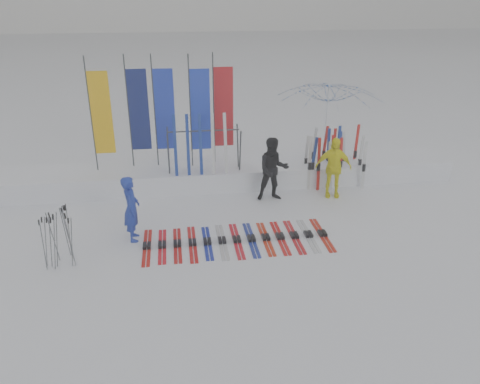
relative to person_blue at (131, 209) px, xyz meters
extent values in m
plane|color=white|center=(2.33, -1.50, -0.79)|extent=(120.00, 120.00, 0.00)
cube|color=white|center=(2.33, 3.10, -0.49)|extent=(14.00, 1.60, 0.60)
imported|color=#1A2F9D|center=(0.00, 0.00, 0.00)|extent=(0.40, 0.59, 1.57)
imported|color=black|center=(3.68, 1.76, 0.10)|extent=(0.87, 0.68, 1.77)
imported|color=#FFFA10|center=(5.38, 1.75, 0.07)|extent=(1.06, 0.60, 1.71)
imported|color=white|center=(5.79, 3.76, 0.66)|extent=(3.32, 3.38, 2.89)
cube|color=red|center=(0.31, -0.46, -0.75)|extent=(0.17, 1.67, 0.07)
cube|color=red|center=(0.65, -0.46, -0.75)|extent=(0.17, 1.58, 0.07)
cube|color=#B5130E|center=(0.99, -0.46, -0.75)|extent=(0.17, 1.60, 0.07)
cube|color=#B8110E|center=(1.34, -0.46, -0.75)|extent=(0.17, 1.68, 0.07)
cube|color=navy|center=(1.68, -0.46, -0.75)|extent=(0.17, 1.57, 0.07)
cube|color=#AFB1B6|center=(2.03, -0.46, -0.75)|extent=(0.17, 1.67, 0.07)
cube|color=red|center=(2.37, -0.46, -0.75)|extent=(0.17, 1.69, 0.07)
cube|color=navy|center=(2.71, -0.46, -0.75)|extent=(0.17, 1.67, 0.07)
cube|color=red|center=(3.06, -0.46, -0.75)|extent=(0.17, 1.62, 0.07)
cube|color=red|center=(3.40, -0.46, -0.75)|extent=(0.17, 1.63, 0.07)
cube|color=#B10E13|center=(3.74, -0.46, -0.75)|extent=(0.17, 1.65, 0.07)
cube|color=#B6B8BD|center=(4.09, -0.46, -0.75)|extent=(0.17, 1.63, 0.07)
cube|color=#B61B0E|center=(4.43, -0.46, -0.75)|extent=(0.17, 1.66, 0.07)
cylinder|color=#595B60|center=(-1.70, -1.12, -0.18)|extent=(0.07, 0.10, 1.21)
cylinder|color=#595B60|center=(-1.16, -1.04, -0.20)|extent=(0.16, 0.08, 1.16)
cylinder|color=#595B60|center=(-1.59, -0.98, -0.19)|extent=(0.14, 0.04, 1.18)
cylinder|color=#595B60|center=(-1.31, -0.54, -0.17)|extent=(0.05, 0.06, 1.24)
cylinder|color=#595B60|center=(-1.59, -0.79, -0.18)|extent=(0.11, 0.11, 1.20)
cylinder|color=#595B60|center=(-1.38, -0.56, -0.19)|extent=(0.08, 0.07, 1.18)
cylinder|color=#595B60|center=(-1.69, -0.96, -0.19)|extent=(0.16, 0.06, 1.18)
cylinder|color=#595B60|center=(-1.33, -0.55, -0.17)|extent=(0.05, 0.16, 1.23)
cylinder|color=#595B60|center=(-1.23, -0.97, -0.16)|extent=(0.13, 0.07, 1.25)
cylinder|color=#595B60|center=(-1.51, -1.02, -0.19)|extent=(0.14, 0.15, 1.18)
cylinder|color=#595B60|center=(-1.48, -0.92, -0.18)|extent=(0.14, 0.15, 1.21)
cylinder|color=#383A3F|center=(-1.18, 3.20, 1.41)|extent=(0.04, 0.04, 3.20)
cube|color=#EFB20C|center=(-0.89, 3.20, 1.46)|extent=(0.55, 0.03, 2.30)
cylinder|color=#383A3F|center=(-0.17, 3.41, 1.41)|extent=(0.04, 0.04, 3.20)
cube|color=#0C1759|center=(0.12, 3.41, 1.46)|extent=(0.55, 0.03, 2.30)
cylinder|color=#383A3F|center=(0.55, 3.36, 1.41)|extent=(0.04, 0.04, 3.20)
cube|color=#172EB2|center=(0.84, 3.36, 1.46)|extent=(0.55, 0.03, 2.30)
cylinder|color=#383A3F|center=(1.55, 3.18, 1.41)|extent=(0.04, 0.04, 3.20)
cube|color=#1933BE|center=(1.84, 3.18, 1.46)|extent=(0.55, 0.03, 2.30)
cylinder|color=#383A3F|center=(2.24, 3.41, 1.41)|extent=(0.04, 0.04, 3.20)
cube|color=#B41319|center=(2.53, 3.41, 1.46)|extent=(0.55, 0.03, 2.30)
cylinder|color=#383A3F|center=(0.87, 2.45, 0.44)|extent=(0.04, 0.30, 1.23)
cylinder|color=#383A3F|center=(0.87, 2.95, 0.44)|extent=(0.04, 0.30, 1.23)
cylinder|color=#383A3F|center=(2.87, 2.45, 0.44)|extent=(0.04, 0.30, 1.23)
cylinder|color=#383A3F|center=(2.87, 2.95, 0.44)|extent=(0.04, 0.30, 1.23)
cylinder|color=#383A3F|center=(1.87, 2.70, 0.99)|extent=(2.00, 0.04, 0.04)
cube|color=silver|center=(6.46, 2.50, -0.04)|extent=(0.09, 0.04, 1.50)
cube|color=silver|center=(6.10, 2.91, -0.04)|extent=(0.09, 0.03, 1.50)
cube|color=silver|center=(5.44, 2.16, -0.05)|extent=(0.09, 0.04, 1.47)
cube|color=navy|center=(4.98, 2.34, 0.00)|extent=(0.09, 0.03, 1.58)
cube|color=silver|center=(4.87, 2.31, 0.02)|extent=(0.09, 0.03, 1.61)
cube|color=navy|center=(5.92, 2.95, 0.06)|extent=(0.09, 0.03, 1.69)
cube|color=red|center=(5.58, 3.23, 0.03)|extent=(0.09, 0.03, 1.64)
cube|color=navy|center=(5.64, 3.00, 0.02)|extent=(0.09, 0.02, 1.61)
cube|color=silver|center=(5.23, 3.18, 0.03)|extent=(0.09, 0.04, 1.63)
cube|color=navy|center=(5.87, 2.56, 0.03)|extent=(0.09, 0.04, 1.64)
cube|color=red|center=(6.52, 3.04, 0.06)|extent=(0.09, 0.03, 1.68)
cube|color=red|center=(5.91, 3.26, -0.03)|extent=(0.09, 0.02, 1.52)
cube|color=red|center=(5.85, 2.44, -0.04)|extent=(0.09, 0.04, 1.49)
cube|color=red|center=(5.11, 2.20, 0.01)|extent=(0.09, 0.04, 1.59)
cube|color=red|center=(5.64, 2.62, -0.01)|extent=(0.09, 0.03, 1.55)
cube|color=silver|center=(6.44, 2.12, -0.06)|extent=(0.09, 0.03, 1.46)
cube|color=silver|center=(4.92, 2.87, -0.06)|extent=(0.09, 0.03, 1.45)
camera|label=1|loc=(1.08, -9.91, 4.60)|focal=35.00mm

